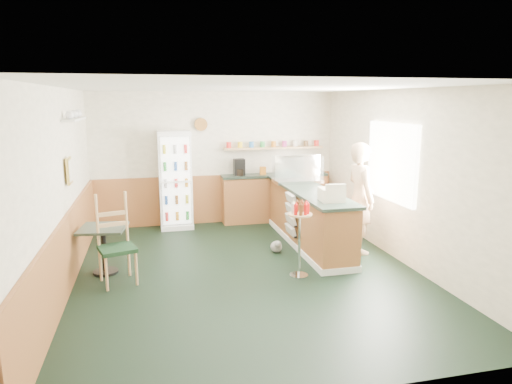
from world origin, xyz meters
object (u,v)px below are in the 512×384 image
object	(u,v)px
shopkeeper	(360,198)
condiment_stand	(300,227)
cash_register	(331,195)
cafe_chair	(117,236)
display_case	(298,169)
drinks_fridge	(175,180)
cafe_table	(104,241)

from	to	relation	value
shopkeeper	condiment_stand	xyz separation A→B (m)	(-1.33, -0.82, -0.18)
cash_register	condiment_stand	distance (m)	0.82
cash_register	cafe_chair	distance (m)	3.22
display_case	cafe_chair	size ratio (longest dim) A/B	0.70
drinks_fridge	cafe_table	xyz separation A→B (m)	(-1.19, -2.28, -0.47)
condiment_stand	cafe_chair	size ratio (longest dim) A/B	0.87
display_case	cash_register	bearing A→B (deg)	-90.00
shopkeeper	cafe_chair	world-z (taller)	shopkeeper
cash_register	display_case	bearing A→B (deg)	95.28
cash_register	condiment_stand	size ratio (longest dim) A/B	0.33
display_case	cash_register	distance (m)	1.65
display_case	cafe_table	world-z (taller)	display_case
cash_register	cafe_chair	xyz separation A→B (m)	(-3.18, 0.04, -0.45)
shopkeeper	cafe_table	xyz separation A→B (m)	(-4.10, -0.05, -0.43)
cafe_table	cafe_chair	size ratio (longest dim) A/B	0.58
cafe_table	shopkeeper	bearing A→B (deg)	0.70
shopkeeper	cafe_table	world-z (taller)	shopkeeper
display_case	cash_register	size ratio (longest dim) A/B	2.44
cafe_chair	condiment_stand	bearing A→B (deg)	-25.84
shopkeeper	cafe_table	size ratio (longest dim) A/B	2.54
cafe_table	cafe_chair	xyz separation A→B (m)	(0.22, -0.34, 0.16)
drinks_fridge	shopkeeper	size ratio (longest dim) A/B	1.05
cash_register	condiment_stand	bearing A→B (deg)	-143.29
display_case	cafe_chair	bearing A→B (deg)	-153.31
condiment_stand	drinks_fridge	bearing A→B (deg)	117.32
drinks_fridge	condiment_stand	distance (m)	3.44
drinks_fridge	cafe_table	world-z (taller)	drinks_fridge
cafe_table	cafe_chair	bearing A→B (deg)	-57.53
cafe_table	cafe_chair	world-z (taller)	cafe_chair
display_case	cafe_table	size ratio (longest dim) A/B	1.21
cafe_chair	drinks_fridge	bearing A→B (deg)	53.27
display_case	shopkeeper	distance (m)	1.44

